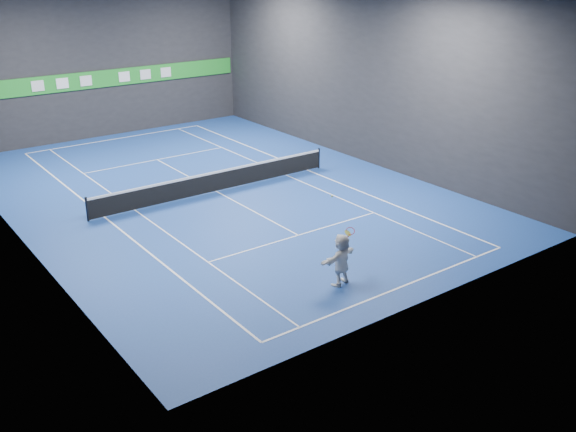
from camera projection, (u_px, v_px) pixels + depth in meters
ground at (217, 192)px, 30.28m from camera, size 26.00×26.00×0.00m
wall_back at (103, 62)px, 38.32m from camera, size 18.00×0.10×9.00m
wall_front at (434, 168)px, 18.89m from camera, size 18.00×0.10×9.00m
wall_left at (0, 126)px, 23.66m from camera, size 0.10×26.00×9.00m
wall_right at (362, 76)px, 33.55m from camera, size 0.10×26.00×9.00m
baseline_near at (398, 288)px, 21.40m from camera, size 10.98×0.08×0.01m
baseline_far at (118, 139)px, 39.17m from camera, size 10.98×0.08×0.01m
sideline_doubles_left at (105, 217)px, 27.27m from camera, size 0.08×23.78×0.01m
sideline_doubles_right at (308, 170)px, 33.30m from camera, size 0.08×23.78×0.01m
sideline_singles_left at (135, 210)px, 28.02m from camera, size 0.06×23.78×0.01m
sideline_singles_right at (287, 175)px, 32.54m from camera, size 0.06×23.78×0.01m
service_line_near at (298, 235)px, 25.50m from camera, size 8.23×0.06×0.01m
service_line_far at (157, 160)px, 35.06m from camera, size 8.23×0.06×0.01m
center_service_line at (217, 191)px, 30.28m from camera, size 0.06×12.80×0.01m
player at (341, 259)px, 21.37m from camera, size 1.76×0.89×1.82m
tennis_ball at (332, 196)px, 20.45m from camera, size 0.06×0.06×0.06m
tennis_net at (216, 181)px, 30.08m from camera, size 12.50×0.10×1.07m
sponsor_banner at (105, 79)px, 38.64m from camera, size 17.64×0.11×1.00m
tennis_racket at (349, 233)px, 21.29m from camera, size 0.47×0.33×0.65m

